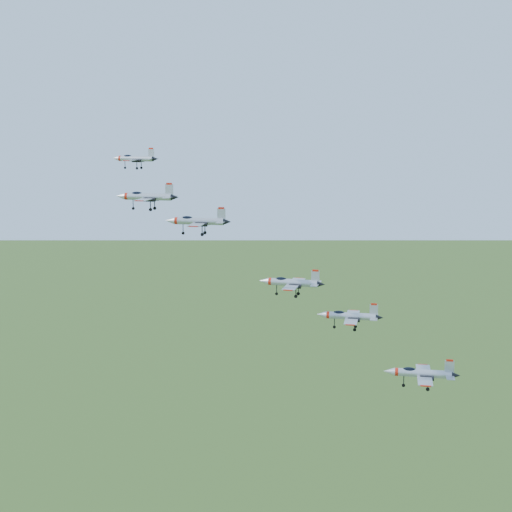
# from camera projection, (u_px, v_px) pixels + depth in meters

# --- Properties ---
(jet_lead) EXTENTS (10.56, 8.76, 2.82)m
(jet_lead) POSITION_uv_depth(u_px,v_px,m) (135.00, 158.00, 147.00)
(jet_lead) COLOR #A8ADB5
(jet_left_high) EXTENTS (12.33, 10.22, 3.29)m
(jet_left_high) POSITION_uv_depth(u_px,v_px,m) (197.00, 221.00, 129.03)
(jet_left_high) COLOR #A8ADB5
(jet_right_high) EXTENTS (10.96, 9.02, 2.93)m
(jet_right_high) POSITION_uv_depth(u_px,v_px,m) (146.00, 196.00, 117.55)
(jet_right_high) COLOR #A8ADB5
(jet_left_low) EXTENTS (12.90, 10.60, 3.46)m
(jet_left_low) POSITION_uv_depth(u_px,v_px,m) (291.00, 282.00, 135.80)
(jet_left_low) COLOR #A8ADB5
(jet_right_low) EXTENTS (11.22, 9.25, 3.00)m
(jet_right_low) POSITION_uv_depth(u_px,v_px,m) (349.00, 316.00, 119.82)
(jet_right_low) COLOR #A8ADB5
(jet_trail) EXTENTS (13.54, 11.19, 3.62)m
(jet_trail) POSITION_uv_depth(u_px,v_px,m) (421.00, 373.00, 127.60)
(jet_trail) COLOR #A8ADB5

